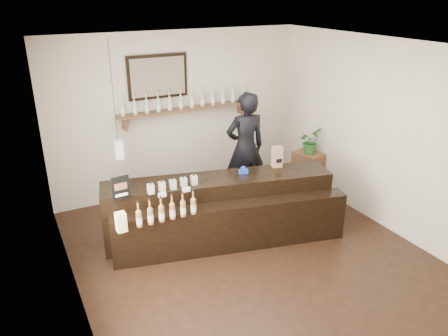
% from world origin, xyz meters
% --- Properties ---
extents(ground, '(5.00, 5.00, 0.00)m').
position_xyz_m(ground, '(0.00, 0.00, 0.00)').
color(ground, black).
rests_on(ground, ground).
extents(room_shell, '(5.00, 5.00, 5.00)m').
position_xyz_m(room_shell, '(0.00, 0.00, 1.70)').
color(room_shell, beige).
rests_on(room_shell, ground).
extents(back_wall_decor, '(2.66, 0.96, 1.69)m').
position_xyz_m(back_wall_decor, '(-0.15, 2.37, 1.76)').
color(back_wall_decor, '#56341D').
rests_on(back_wall_decor, ground).
extents(counter, '(3.34, 1.61, 1.07)m').
position_xyz_m(counter, '(-0.14, 0.58, 0.43)').
color(counter, black).
rests_on(counter, ground).
extents(promo_sign, '(0.23, 0.04, 0.32)m').
position_xyz_m(promo_sign, '(-1.54, 0.65, 1.08)').
color(promo_sign, black).
rests_on(promo_sign, counter).
extents(paper_bag, '(0.16, 0.14, 0.32)m').
position_xyz_m(paper_bag, '(0.84, 0.67, 1.08)').
color(paper_bag, '#9B724A').
rests_on(paper_bag, counter).
extents(tape_dispenser, '(0.15, 0.09, 0.12)m').
position_xyz_m(tape_dispenser, '(0.26, 0.67, 0.96)').
color(tape_dispenser, '#183AAB').
rests_on(tape_dispenser, counter).
extents(side_cabinet, '(0.46, 0.56, 0.71)m').
position_xyz_m(side_cabinet, '(2.00, 1.37, 0.36)').
color(side_cabinet, '#56341D').
rests_on(side_cabinet, ground).
extents(potted_plant, '(0.52, 0.51, 0.43)m').
position_xyz_m(potted_plant, '(2.00, 1.37, 0.93)').
color(potted_plant, '#265F26').
rests_on(potted_plant, side_cabinet).
extents(shopkeeper, '(0.82, 0.58, 2.14)m').
position_xyz_m(shopkeeper, '(0.80, 1.55, 1.07)').
color(shopkeeper, black).
rests_on(shopkeeper, ground).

